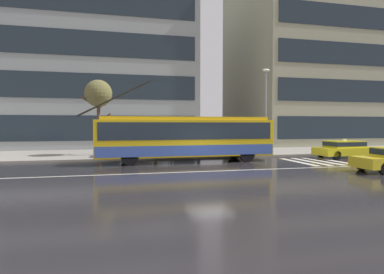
# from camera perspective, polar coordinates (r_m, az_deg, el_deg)

# --- Properties ---
(ground_plane) EXTENTS (160.00, 160.00, 0.00)m
(ground_plane) POSITION_cam_1_polar(r_m,az_deg,el_deg) (17.99, 3.17, -5.61)
(ground_plane) COLOR #262427
(sidewalk_slab) EXTENTS (80.00, 10.00, 0.14)m
(sidewalk_slab) POSITION_cam_1_polar(r_m,az_deg,el_deg) (27.57, -2.61, -2.71)
(sidewalk_slab) COLOR gray
(sidewalk_slab) RESTS_ON ground_plane
(crosswalk_stripe_edge_near) EXTENTS (0.44, 4.40, 0.01)m
(crosswalk_stripe_edge_near) POSITION_cam_1_polar(r_m,az_deg,el_deg) (21.96, 18.59, -4.28)
(crosswalk_stripe_edge_near) COLOR beige
(crosswalk_stripe_edge_near) RESTS_ON ground_plane
(crosswalk_stripe_inner_a) EXTENTS (0.44, 4.40, 0.01)m
(crosswalk_stripe_inner_a) POSITION_cam_1_polar(r_m,az_deg,el_deg) (22.44, 20.55, -4.17)
(crosswalk_stripe_inner_a) COLOR beige
(crosswalk_stripe_inner_a) RESTS_ON ground_plane
(crosswalk_stripe_center) EXTENTS (0.44, 4.40, 0.01)m
(crosswalk_stripe_center) POSITION_cam_1_polar(r_m,az_deg,el_deg) (22.95, 22.43, -4.05)
(crosswalk_stripe_center) COLOR beige
(crosswalk_stripe_center) RESTS_ON ground_plane
(crosswalk_stripe_inner_b) EXTENTS (0.44, 4.40, 0.01)m
(crosswalk_stripe_inner_b) POSITION_cam_1_polar(r_m,az_deg,el_deg) (23.48, 24.22, -3.94)
(crosswalk_stripe_inner_b) COLOR beige
(crosswalk_stripe_inner_b) RESTS_ON ground_plane
(lane_centre_line) EXTENTS (72.00, 0.14, 0.01)m
(lane_centre_line) POSITION_cam_1_polar(r_m,az_deg,el_deg) (16.85, 4.32, -6.13)
(lane_centre_line) COLOR silver
(lane_centre_line) RESTS_ON ground_plane
(trolleybus) EXTENTS (12.57, 2.77, 5.26)m
(trolleybus) POSITION_cam_1_polar(r_m,az_deg,el_deg) (20.87, -1.19, -0.02)
(trolleybus) COLOR gold
(trolleybus) RESTS_ON ground_plane
(taxi_ahead_of_bus) EXTENTS (4.76, 2.05, 1.39)m
(taxi_ahead_of_bus) POSITION_cam_1_polar(r_m,az_deg,el_deg) (25.90, 25.95, -1.86)
(taxi_ahead_of_bus) COLOR yellow
(taxi_ahead_of_bus) RESTS_ON ground_plane
(bus_shelter) EXTENTS (4.04, 1.79, 2.46)m
(bus_shelter) POSITION_cam_1_polar(r_m,az_deg,el_deg) (23.80, -8.35, 1.14)
(bus_shelter) COLOR gray
(bus_shelter) RESTS_ON sidewalk_slab
(pedestrian_at_shelter) EXTENTS (1.37, 1.37, 2.02)m
(pedestrian_at_shelter) POSITION_cam_1_polar(r_m,az_deg,el_deg) (22.64, -6.70, 0.41)
(pedestrian_at_shelter) COLOR #4F4741
(pedestrian_at_shelter) RESTS_ON sidewalk_slab
(pedestrian_approaching_curb) EXTENTS (0.51, 0.51, 1.61)m
(pedestrian_approaching_curb) POSITION_cam_1_polar(r_m,az_deg,el_deg) (24.62, 1.21, -0.94)
(pedestrian_approaching_curb) COLOR #272D45
(pedestrian_approaching_curb) RESTS_ON sidewalk_slab
(street_lamp) EXTENTS (0.60, 0.32, 6.71)m
(street_lamp) POSITION_cam_1_polar(r_m,az_deg,el_deg) (25.73, 13.15, 5.86)
(street_lamp) COLOR gray
(street_lamp) RESTS_ON sidewalk_slab
(street_tree_bare) EXTENTS (2.39, 2.06, 5.71)m
(street_tree_bare) POSITION_cam_1_polar(r_m,az_deg,el_deg) (25.17, -16.54, 7.34)
(street_tree_bare) COLOR brown
(street_tree_bare) RESTS_ON sidewalk_slab
(office_tower_corner_left) EXTENTS (19.16, 15.46, 27.66)m
(office_tower_corner_left) POSITION_cam_1_polar(r_m,az_deg,el_deg) (39.80, -15.50, 18.79)
(office_tower_corner_left) COLOR #91989A
(office_tower_corner_left) RESTS_ON ground_plane
(office_tower_corner_right) EXTENTS (20.09, 15.86, 23.87)m
(office_tower_corner_right) POSITION_cam_1_polar(r_m,az_deg,el_deg) (45.42, 21.18, 14.16)
(office_tower_corner_right) COLOR #9B9A7E
(office_tower_corner_right) RESTS_ON ground_plane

